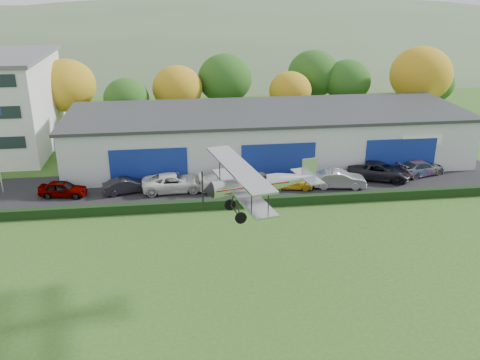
{
  "coord_description": "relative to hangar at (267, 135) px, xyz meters",
  "views": [
    {
      "loc": [
        -4.33,
        -22.94,
        18.11
      ],
      "look_at": [
        -0.25,
        9.19,
        5.28
      ],
      "focal_mm": 38.71,
      "sensor_mm": 36.0,
      "label": 1
    }
  ],
  "objects": [
    {
      "name": "ground",
      "position": [
        -5.0,
        -27.98,
        -2.66
      ],
      "size": [
        300.0,
        300.0,
        0.0
      ],
      "primitive_type": "plane",
      "color": "#2D551B",
      "rests_on": "ground"
    },
    {
      "name": "hangar",
      "position": [
        0.0,
        0.0,
        0.0
      ],
      "size": [
        40.6,
        12.6,
        5.3
      ],
      "color": "#B2B7BC",
      "rests_on": "ground"
    },
    {
      "name": "apron",
      "position": [
        -2.0,
        -6.98,
        -2.63
      ],
      "size": [
        48.0,
        9.0,
        0.05
      ],
      "primitive_type": "cube",
      "color": "black",
      "rests_on": "ground"
    },
    {
      "name": "car_4",
      "position": [
        0.76,
        -8.27,
        -1.92
      ],
      "size": [
        4.28,
        2.38,
        1.38
      ],
      "primitive_type": "imported",
      "rotation": [
        0.0,
        0.0,
        1.38
      ],
      "color": "gold",
      "rests_on": "apron"
    },
    {
      "name": "car_0",
      "position": [
        -19.46,
        -7.56,
        -1.91
      ],
      "size": [
        4.32,
        2.26,
        1.4
      ],
      "primitive_type": "imported",
      "rotation": [
        0.0,
        0.0,
        1.42
      ],
      "color": "gray",
      "rests_on": "apron"
    },
    {
      "name": "distant_hills",
      "position": [
        -9.38,
        112.02,
        -15.7
      ],
      "size": [
        430.0,
        196.0,
        56.0
      ],
      "color": "#4C6642",
      "rests_on": "ground"
    },
    {
      "name": "car_6",
      "position": [
        9.54,
        -7.07,
        -1.79
      ],
      "size": [
        6.45,
        4.67,
        1.63
      ],
      "primitive_type": "imported",
      "rotation": [
        0.0,
        0.0,
        1.19
      ],
      "color": "black",
      "rests_on": "apron"
    },
    {
      "name": "car_5",
      "position": [
        5.15,
        -8.6,
        -1.81
      ],
      "size": [
        5.0,
        2.32,
        1.59
      ],
      "primitive_type": "imported",
      "rotation": [
        0.0,
        0.0,
        1.43
      ],
      "color": "silver",
      "rests_on": "apron"
    },
    {
      "name": "tree_belt",
      "position": [
        -4.15,
        12.64,
        2.95
      ],
      "size": [
        75.7,
        13.22,
        10.12
      ],
      "color": "#3D2614",
      "rests_on": "ground"
    },
    {
      "name": "hedge",
      "position": [
        -2.0,
        -11.78,
        -2.26
      ],
      "size": [
        46.0,
        0.6,
        0.8
      ],
      "primitive_type": "cube",
      "color": "black",
      "rests_on": "ground"
    },
    {
      "name": "biplane",
      "position": [
        -4.91,
        -23.4,
        4.27
      ],
      "size": [
        7.23,
        8.23,
        3.06
      ],
      "rotation": [
        0.0,
        0.0,
        0.22
      ],
      "color": "silver"
    },
    {
      "name": "car_7",
      "position": [
        14.01,
        -6.51,
        -1.89
      ],
      "size": [
        5.33,
        3.38,
        1.44
      ],
      "primitive_type": "imported",
      "rotation": [
        0.0,
        0.0,
        1.87
      ],
      "color": "gray",
      "rests_on": "apron"
    },
    {
      "name": "car_3",
      "position": [
        -4.79,
        -8.0,
        -1.78
      ],
      "size": [
        5.77,
        2.51,
        1.65
      ],
      "primitive_type": "imported",
      "rotation": [
        0.0,
        0.0,
        1.61
      ],
      "color": "silver",
      "rests_on": "apron"
    },
    {
      "name": "car_1",
      "position": [
        -13.99,
        -7.45,
        -1.93
      ],
      "size": [
        4.35,
        2.46,
        1.36
      ],
      "primitive_type": "imported",
      "rotation": [
        0.0,
        0.0,
        1.83
      ],
      "color": "black",
      "rests_on": "apron"
    },
    {
      "name": "car_2",
      "position": [
        -9.79,
        -7.55,
        -1.81
      ],
      "size": [
        5.83,
        2.92,
        1.58
      ],
      "primitive_type": "imported",
      "rotation": [
        0.0,
        0.0,
        1.62
      ],
      "color": "silver",
      "rests_on": "apron"
    }
  ]
}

